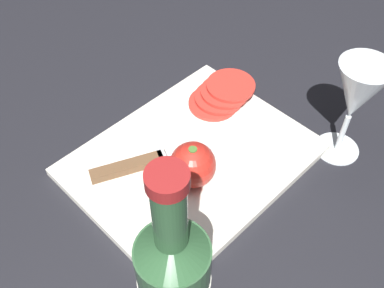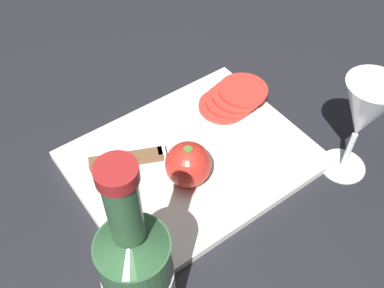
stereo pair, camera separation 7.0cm
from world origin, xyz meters
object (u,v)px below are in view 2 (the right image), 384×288
Objects in this scene: wine_bottle at (139,280)px; wine_glass at (364,113)px; tomato_slice_stack_near at (233,98)px; whole_tomato at (188,164)px; knife at (145,157)px.

wine_glass is (0.38, 0.02, 0.01)m from wine_bottle.
wine_glass is at bearing -73.86° from tomato_slice_stack_near.
whole_tomato is (-0.22, 0.12, -0.07)m from wine_glass.
wine_bottle reaches higher than wine_glass.
wine_glass is 2.50× the size of whole_tomato.
whole_tomato is at bearing -40.58° from knife.
wine_bottle reaches higher than whole_tomato.
wine_bottle reaches higher than knife.
knife is 2.19× the size of tomato_slice_stack_near.
wine_glass is at bearing 2.67° from wine_bottle.
wine_bottle is at bearing -140.16° from whole_tomato.
knife is (-0.03, 0.07, -0.03)m from whole_tomato.
wine_bottle is 4.32× the size of whole_tomato.
wine_glass reaches higher than whole_tomato.
knife is at bearing 114.94° from whole_tomato.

